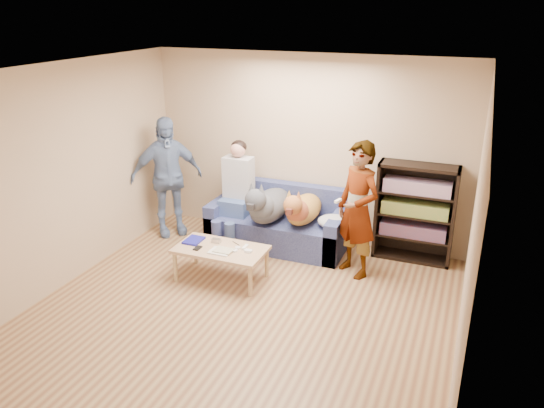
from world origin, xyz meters
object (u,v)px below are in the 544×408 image
at_px(dog_gray, 268,205).
at_px(dog_tan, 302,209).
at_px(camera_silver, 216,241).
at_px(sofa, 279,225).
at_px(person_standing_right, 358,210).
at_px(bookshelf, 415,210).
at_px(notebook_blue, 194,240).
at_px(person_standing_left, 167,177).
at_px(person_seated, 236,189).
at_px(coffee_table, 221,251).

bearing_deg(dog_gray, dog_tan, 12.68).
bearing_deg(camera_silver, sofa, 69.71).
bearing_deg(person_standing_right, dog_gray, -154.77).
distance_m(dog_gray, bookshelf, 1.93).
distance_m(camera_silver, dog_gray, 0.94).
xyz_separation_m(person_standing_right, notebook_blue, (-1.88, -0.72, -0.42)).
xyz_separation_m(notebook_blue, sofa, (0.69, 1.18, -0.15)).
bearing_deg(person_standing_right, sofa, -166.55).
bearing_deg(notebook_blue, bookshelf, 29.53).
relative_size(person_standing_left, camera_silver, 15.83).
relative_size(person_seated, dog_tan, 1.26).
bearing_deg(person_seated, dog_gray, -13.43).
xyz_separation_m(sofa, coffee_table, (-0.29, -1.23, 0.09)).
distance_m(camera_silver, bookshelf, 2.59).
distance_m(dog_tan, bookshelf, 1.47).
relative_size(person_seated, coffee_table, 1.34).
bearing_deg(person_standing_left, bookshelf, -36.68).
xyz_separation_m(notebook_blue, dog_tan, (1.07, 1.03, 0.20)).
xyz_separation_m(camera_silver, bookshelf, (2.21, 1.34, 0.23)).
distance_m(sofa, bookshelf, 1.86).
bearing_deg(bookshelf, person_seated, -171.46).
bearing_deg(coffee_table, person_standing_left, 143.82).
distance_m(person_seated, coffee_table, 1.21).
height_order(camera_silver, person_seated, person_seated).
height_order(notebook_blue, bookshelf, bookshelf).
distance_m(person_standing_left, dog_tan, 2.03).
bearing_deg(coffee_table, camera_silver, 135.00).
distance_m(person_standing_right, camera_silver, 1.78).
bearing_deg(camera_silver, notebook_blue, -165.96).
distance_m(notebook_blue, camera_silver, 0.29).
bearing_deg(coffee_table, sofa, 76.74).
bearing_deg(dog_gray, person_seated, 166.57).
distance_m(person_seated, bookshelf, 2.43).
xyz_separation_m(person_standing_right, bookshelf, (0.60, 0.69, -0.17)).
relative_size(person_standing_right, notebook_blue, 6.56).
relative_size(person_standing_right, person_standing_left, 0.98).
distance_m(person_standing_right, dog_tan, 0.90).
relative_size(sofa, dog_tan, 1.63).
bearing_deg(person_standing_right, notebook_blue, -124.72).
relative_size(coffee_table, bookshelf, 0.85).
xyz_separation_m(dog_gray, coffee_table, (-0.22, -0.97, -0.29)).
distance_m(notebook_blue, dog_tan, 1.50).
height_order(person_standing_right, dog_gray, person_standing_right).
height_order(sofa, person_seated, person_seated).
bearing_deg(person_seated, notebook_blue, -94.81).
relative_size(person_seated, dog_gray, 1.15).
bearing_deg(camera_silver, dog_gray, 68.43).
height_order(camera_silver, sofa, sofa).
bearing_deg(bookshelf, camera_silver, -148.76).
xyz_separation_m(camera_silver, sofa, (0.41, 1.11, -0.16)).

